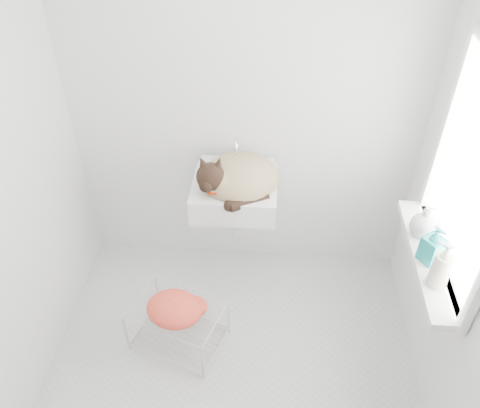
# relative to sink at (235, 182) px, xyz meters

# --- Properties ---
(floor) EXTENTS (2.20, 2.00, 0.02)m
(floor) POSITION_rel_sink_xyz_m (0.04, -0.74, -0.85)
(floor) COLOR #BEBEBE
(floor) RESTS_ON ground
(back_wall) EXTENTS (2.20, 0.02, 2.50)m
(back_wall) POSITION_rel_sink_xyz_m (0.04, 0.26, 0.40)
(back_wall) COLOR silver
(back_wall) RESTS_ON ground
(window_glass) EXTENTS (0.01, 0.80, 1.00)m
(window_glass) POSITION_rel_sink_xyz_m (1.12, -0.54, 0.50)
(window_glass) COLOR white
(window_glass) RESTS_ON right_wall
(window_frame) EXTENTS (0.04, 0.90, 1.10)m
(window_frame) POSITION_rel_sink_xyz_m (1.11, -0.54, 0.50)
(window_frame) COLOR white
(window_frame) RESTS_ON right_wall
(windowsill) EXTENTS (0.16, 0.88, 0.04)m
(windowsill) POSITION_rel_sink_xyz_m (1.05, -0.54, -0.02)
(windowsill) COLOR white
(windowsill) RESTS_ON right_wall
(sink) EXTENTS (0.52, 0.45, 0.21)m
(sink) POSITION_rel_sink_xyz_m (0.00, 0.00, 0.00)
(sink) COLOR white
(sink) RESTS_ON back_wall
(faucet) EXTENTS (0.19, 0.13, 0.19)m
(faucet) POSITION_rel_sink_xyz_m (-0.00, 0.18, 0.14)
(faucet) COLOR silver
(faucet) RESTS_ON sink
(cat) EXTENTS (0.54, 0.48, 0.31)m
(cat) POSITION_rel_sink_xyz_m (0.01, -0.02, 0.04)
(cat) COLOR tan
(cat) RESTS_ON sink
(wire_rack) EXTENTS (0.61, 0.51, 0.31)m
(wire_rack) POSITION_rel_sink_xyz_m (-0.31, -0.56, -0.70)
(wire_rack) COLOR beige
(wire_rack) RESTS_ON floor
(towel) EXTENTS (0.37, 0.30, 0.14)m
(towel) POSITION_rel_sink_xyz_m (-0.30, -0.62, -0.51)
(towel) COLOR orange
(towel) RESTS_ON wire_rack
(bottle_a) EXTENTS (0.12, 0.12, 0.22)m
(bottle_a) POSITION_rel_sink_xyz_m (1.04, -0.73, 0.00)
(bottle_a) COLOR beige
(bottle_a) RESTS_ON windowsill
(bottle_b) EXTENTS (0.14, 0.14, 0.21)m
(bottle_b) POSITION_rel_sink_xyz_m (1.04, -0.57, 0.00)
(bottle_b) COLOR #158483
(bottle_b) RESTS_ON windowsill
(bottle_c) EXTENTS (0.16, 0.16, 0.18)m
(bottle_c) POSITION_rel_sink_xyz_m (1.04, -0.38, 0.00)
(bottle_c) COLOR #BEBEBE
(bottle_c) RESTS_ON windowsill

